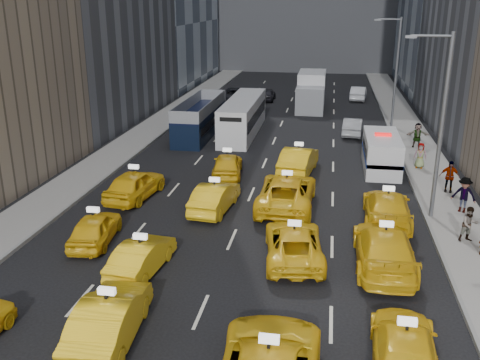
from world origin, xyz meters
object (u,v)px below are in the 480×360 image
object	(u,v)px
double_decker	(200,118)
box_truck	(311,91)
nypd_van	(381,153)
city_bus	(243,117)

from	to	relation	value
double_decker	box_truck	size ratio (longest dim) A/B	1.28
nypd_van	city_bus	distance (m)	12.97
double_decker	city_bus	bearing A→B (deg)	14.27
nypd_van	box_truck	world-z (taller)	box_truck
nypd_van	double_decker	size ratio (longest dim) A/B	0.57
double_decker	nypd_van	bearing A→B (deg)	-30.80
nypd_van	box_truck	xyz separation A→B (m)	(-5.27, 19.33, 0.65)
double_decker	box_truck	bearing A→B (deg)	52.81
nypd_van	city_bus	world-z (taller)	city_bus
double_decker	city_bus	size ratio (longest dim) A/B	0.90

